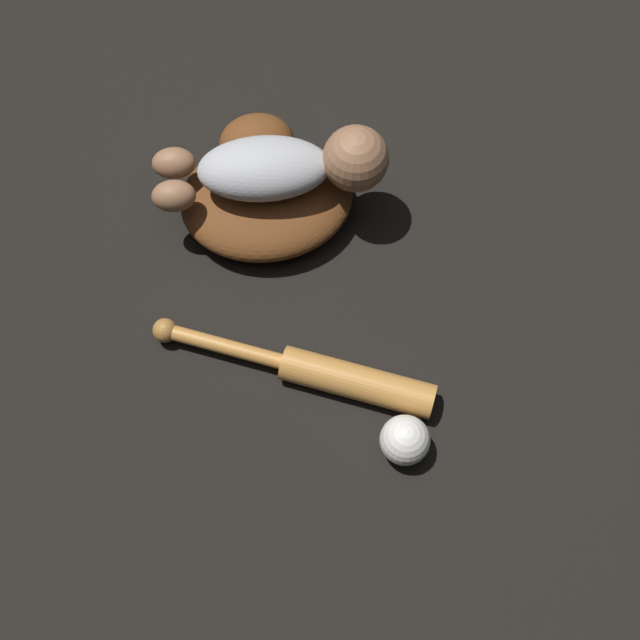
{
  "coord_description": "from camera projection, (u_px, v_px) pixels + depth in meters",
  "views": [
    {
      "loc": [
        0.06,
        -0.81,
        1.31
      ],
      "look_at": [
        0.12,
        -0.23,
        0.07
      ],
      "focal_mm": 50.0,
      "sensor_mm": 36.0,
      "label": 1
    }
  ],
  "objects": [
    {
      "name": "ground_plane",
      "position": [
        235.0,
        224.0,
        1.53
      ],
      "size": [
        6.0,
        6.0,
        0.0
      ],
      "primitive_type": "plane",
      "color": "black"
    },
    {
      "name": "baseball",
      "position": [
        405.0,
        440.0,
        1.32
      ],
      "size": [
        0.08,
        0.08,
        0.08
      ],
      "color": "white",
      "rests_on": "ground"
    },
    {
      "name": "baby_figure",
      "position": [
        285.0,
        166.0,
        1.42
      ],
      "size": [
        0.38,
        0.13,
        0.11
      ],
      "color": "#B2B2B7",
      "rests_on": "baseball_glove"
    },
    {
      "name": "baseball_glove",
      "position": [
        265.0,
        189.0,
        1.5
      ],
      "size": [
        0.31,
        0.31,
        0.09
      ],
      "color": "brown",
      "rests_on": "ground"
    },
    {
      "name": "baseball_bat",
      "position": [
        326.0,
        374.0,
        1.38
      ],
      "size": [
        0.43,
        0.21,
        0.05
      ],
      "color": "#C6843D",
      "rests_on": "ground"
    }
  ]
}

